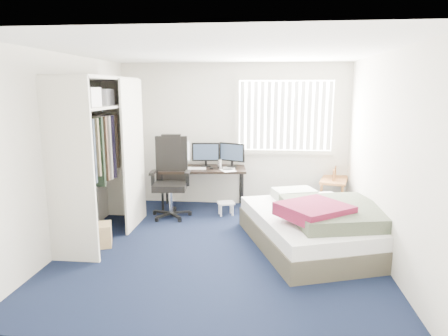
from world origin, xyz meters
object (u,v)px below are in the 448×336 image
office_chair (171,185)px  nightstand (334,182)px  bed (318,225)px  desk (203,166)px

office_chair → nightstand: (2.70, 0.57, -0.01)m
office_chair → bed: office_chair is taller
desk → nightstand: desk is taller
desk → bed: size_ratio=0.63×
desk → bed: desk is taller
desk → nightstand: bearing=2.4°
office_chair → desk: bearing=46.0°
nightstand → bed: 1.73m
office_chair → nightstand: size_ratio=1.48×
bed → desk: bearing=138.6°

